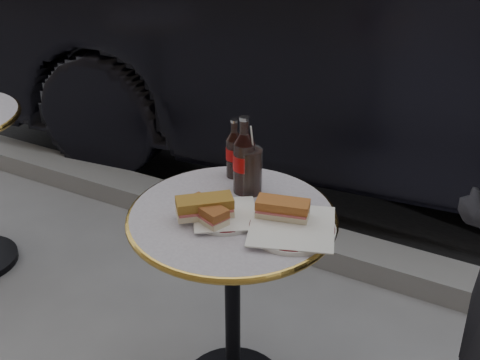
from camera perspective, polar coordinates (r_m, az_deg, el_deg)
The scene contains 12 objects.
asphalt_road at distance 6.56m, azimuth 21.37°, elevation 12.14°, with size 40.00×8.00×0.00m, color black.
curb at distance 2.83m, azimuth 8.20°, elevation -6.39°, with size 40.00×0.20×0.12m, color gray.
bistro_table at distance 1.98m, azimuth -0.70°, elevation -12.20°, with size 0.62×0.62×0.73m, color #BAB2C4, non-canonical shape.
plate_left at distance 1.74m, azimuth -1.43°, elevation -3.46°, with size 0.19×0.19×0.01m, color white.
plate_right at distance 1.69m, azimuth 4.93°, elevation -4.63°, with size 0.25×0.25×0.01m, color white.
sandwich_left_a at distance 1.72m, azimuth -3.37°, elevation -2.64°, with size 0.16×0.08×0.06m, color olive.
sandwich_left_b at distance 1.71m, azimuth -3.21°, elevation -3.08°, with size 0.14×0.06×0.05m, color brown.
sandwich_right at distance 1.71m, azimuth 4.06°, elevation -2.82°, with size 0.15×0.07×0.05m, color #AE612C.
cola_bottle_left at distance 1.92m, azimuth -0.53°, elevation 3.03°, with size 0.06×0.06×0.20m, color black, non-canonical shape.
cola_bottle_right at distance 1.82m, azimuth 0.40°, elevation 2.38°, with size 0.07×0.07×0.25m, color black, non-canonical shape.
cola_glass at distance 1.84m, azimuth 1.01°, elevation 0.87°, with size 0.07×0.07×0.15m, color black.
parked_car at distance 3.48m, azimuth 14.94°, elevation 13.37°, with size 4.86×1.69×1.60m, color black.
Camera 1 is at (0.73, -1.31, 1.67)m, focal length 45.00 mm.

